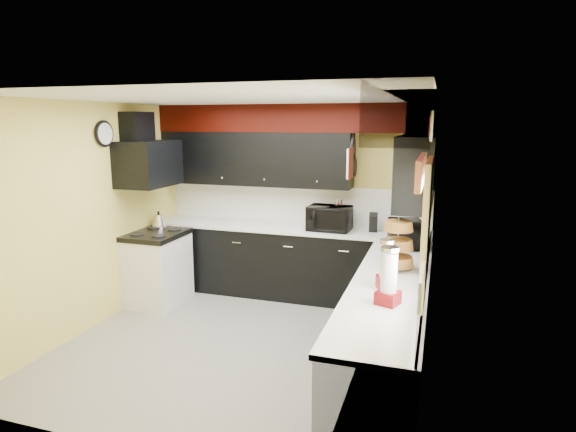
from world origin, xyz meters
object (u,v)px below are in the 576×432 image
object	(u,v)px
kettle	(159,221)
toaster_oven	(329,218)
microwave	(406,234)
utensil_crock	(338,223)
knife_block	(373,223)

from	to	relation	value
kettle	toaster_oven	bearing A→B (deg)	10.67
toaster_oven	kettle	bearing A→B (deg)	-166.64
microwave	toaster_oven	bearing A→B (deg)	48.35
toaster_oven	utensil_crock	distance (m)	0.15
utensil_crock	knife_block	size ratio (longest dim) A/B	0.68
microwave	knife_block	world-z (taller)	microwave
knife_block	kettle	distance (m)	2.78
microwave	kettle	xyz separation A→B (m)	(-3.17, 0.11, -0.08)
microwave	utensil_crock	size ratio (longest dim) A/B	3.26
toaster_oven	knife_block	world-z (taller)	toaster_oven
utensil_crock	toaster_oven	bearing A→B (deg)	-142.26
utensil_crock	knife_block	distance (m)	0.44
utensil_crock	kettle	xyz separation A→B (m)	(-2.30, -0.49, -0.01)
knife_block	kettle	bearing A→B (deg)	-176.75
utensil_crock	kettle	world-z (taller)	utensil_crock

